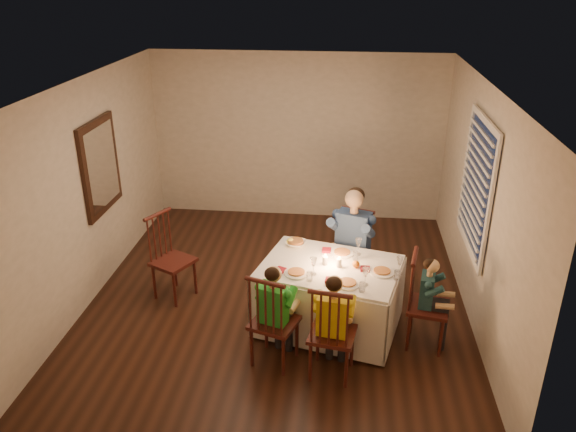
# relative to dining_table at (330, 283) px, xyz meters

# --- Properties ---
(ground) EXTENTS (5.00, 5.00, 0.00)m
(ground) POSITION_rel_dining_table_xyz_m (-0.64, 0.59, -0.55)
(ground) COLOR black
(ground) RESTS_ON ground
(wall_left) EXTENTS (0.02, 5.00, 2.60)m
(wall_left) POSITION_rel_dining_table_xyz_m (-2.89, 0.59, 0.75)
(wall_left) COLOR beige
(wall_left) RESTS_ON ground
(wall_right) EXTENTS (0.02, 5.00, 2.60)m
(wall_right) POSITION_rel_dining_table_xyz_m (1.61, 0.59, 0.75)
(wall_right) COLOR beige
(wall_right) RESTS_ON ground
(wall_back) EXTENTS (4.50, 0.02, 2.60)m
(wall_back) POSITION_rel_dining_table_xyz_m (-0.64, 3.09, 0.75)
(wall_back) COLOR beige
(wall_back) RESTS_ON ground
(ceiling) EXTENTS (5.00, 5.00, 0.00)m
(ceiling) POSITION_rel_dining_table_xyz_m (-0.64, 0.59, 2.05)
(ceiling) COLOR white
(ceiling) RESTS_ON wall_back
(dining_table) EXTENTS (1.70, 1.40, 0.75)m
(dining_table) POSITION_rel_dining_table_xyz_m (0.00, 0.00, 0.00)
(dining_table) COLOR white
(dining_table) RESTS_ON ground
(chair_adult) EXTENTS (0.55, 0.53, 1.06)m
(chair_adult) POSITION_rel_dining_table_xyz_m (0.24, 0.77, -0.55)
(chair_adult) COLOR #3D1410
(chair_adult) RESTS_ON ground
(chair_near_left) EXTENTS (0.54, 0.53, 1.06)m
(chair_near_left) POSITION_rel_dining_table_xyz_m (-0.53, -0.68, -0.55)
(chair_near_left) COLOR #3D1410
(chair_near_left) RESTS_ON ground
(chair_near_right) EXTENTS (0.50, 0.48, 1.06)m
(chair_near_right) POSITION_rel_dining_table_xyz_m (0.06, -0.81, -0.55)
(chair_near_right) COLOR #3D1410
(chair_near_right) RESTS_ON ground
(chair_end) EXTENTS (0.49, 0.50, 1.06)m
(chair_end) POSITION_rel_dining_table_xyz_m (1.04, -0.22, -0.55)
(chair_end) COLOR #3D1410
(chair_end) RESTS_ON ground
(chair_extra) EXTENTS (0.58, 0.59, 1.08)m
(chair_extra) POSITION_rel_dining_table_xyz_m (-1.90, 0.44, -0.55)
(chair_extra) COLOR #3D1410
(chair_extra) RESTS_ON ground
(adult) EXTENTS (0.65, 0.63, 1.37)m
(adult) POSITION_rel_dining_table_xyz_m (0.24, 0.77, -0.55)
(adult) COLOR #324E7D
(adult) RESTS_ON ground
(child_green) EXTENTS (0.47, 0.45, 1.11)m
(child_green) POSITION_rel_dining_table_xyz_m (-0.53, -0.68, -0.55)
(child_green) COLOR green
(child_green) RESTS_ON ground
(child_yellow) EXTENTS (0.44, 0.41, 1.12)m
(child_yellow) POSITION_rel_dining_table_xyz_m (0.06, -0.81, -0.55)
(child_yellow) COLOR gold
(child_yellow) RESTS_ON ground
(child_teal) EXTENTS (0.36, 0.38, 1.03)m
(child_teal) POSITION_rel_dining_table_xyz_m (1.04, -0.22, -0.55)
(child_teal) COLOR #1B3E45
(child_teal) RESTS_ON ground
(setting_adult) EXTENTS (0.31, 0.31, 0.02)m
(setting_adult) POSITION_rel_dining_table_xyz_m (0.12, 0.28, 0.23)
(setting_adult) COLOR white
(setting_adult) RESTS_ON dining_table
(setting_green) EXTENTS (0.31, 0.31, 0.02)m
(setting_green) POSITION_rel_dining_table_xyz_m (-0.35, -0.22, 0.23)
(setting_green) COLOR white
(setting_green) RESTS_ON dining_table
(setting_yellow) EXTENTS (0.31, 0.31, 0.02)m
(setting_yellow) POSITION_rel_dining_table_xyz_m (0.19, -0.38, 0.23)
(setting_yellow) COLOR white
(setting_yellow) RESTS_ON dining_table
(setting_teal) EXTENTS (0.31, 0.31, 0.02)m
(setting_teal) POSITION_rel_dining_table_xyz_m (0.55, -0.10, 0.23)
(setting_teal) COLOR white
(setting_teal) RESTS_ON dining_table
(candle_left) EXTENTS (0.06, 0.06, 0.10)m
(candle_left) POSITION_rel_dining_table_xyz_m (-0.06, 0.01, 0.27)
(candle_left) COLOR white
(candle_left) RESTS_ON dining_table
(candle_right) EXTENTS (0.06, 0.06, 0.10)m
(candle_right) POSITION_rel_dining_table_xyz_m (0.09, -0.02, 0.27)
(candle_right) COLOR white
(candle_right) RESTS_ON dining_table
(squash) EXTENTS (0.09, 0.09, 0.09)m
(squash) POSITION_rel_dining_table_xyz_m (-0.48, 0.44, 0.27)
(squash) COLOR yellow
(squash) RESTS_ON dining_table
(orange_fruit) EXTENTS (0.08, 0.08, 0.08)m
(orange_fruit) POSITION_rel_dining_table_xyz_m (0.27, -0.01, 0.26)
(orange_fruit) COLOR orange
(orange_fruit) RESTS_ON dining_table
(serving_bowl) EXTENTS (0.28, 0.28, 0.06)m
(serving_bowl) POSITION_rel_dining_table_xyz_m (-0.42, 0.43, 0.25)
(serving_bowl) COLOR white
(serving_bowl) RESTS_ON dining_table
(wall_mirror) EXTENTS (0.06, 0.95, 1.15)m
(wall_mirror) POSITION_rel_dining_table_xyz_m (-2.85, 0.89, 0.95)
(wall_mirror) COLOR black
(wall_mirror) RESTS_ON wall_left
(window_blinds) EXTENTS (0.07, 1.34, 1.54)m
(window_blinds) POSITION_rel_dining_table_xyz_m (1.57, 0.69, 0.95)
(window_blinds) COLOR #0D1935
(window_blinds) RESTS_ON wall_right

